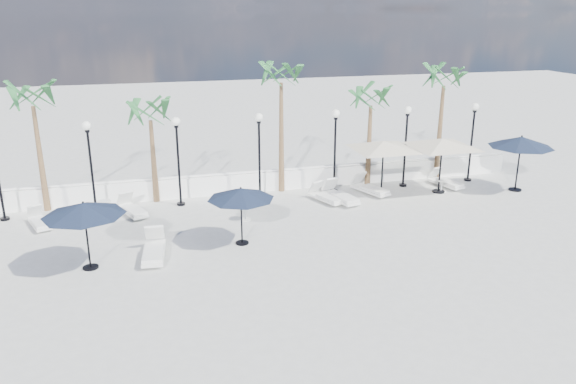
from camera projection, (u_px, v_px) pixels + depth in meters
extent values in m
plane|color=#A3A39E|center=(300.00, 257.00, 19.18)|extent=(100.00, 100.00, 0.00)
cube|color=white|center=(255.00, 182.00, 25.93)|extent=(26.00, 0.30, 0.90)
cube|color=white|center=(255.00, 171.00, 25.77)|extent=(26.00, 0.12, 0.08)
cylinder|color=black|center=(5.00, 219.00, 22.55)|extent=(0.36, 0.36, 0.10)
cylinder|color=black|center=(96.00, 211.00, 23.41)|extent=(0.36, 0.36, 0.10)
cylinder|color=black|center=(92.00, 172.00, 22.88)|extent=(0.10, 0.10, 3.50)
cylinder|color=black|center=(87.00, 131.00, 22.35)|extent=(0.18, 0.18, 0.10)
sphere|color=white|center=(87.00, 126.00, 22.29)|extent=(0.36, 0.36, 0.36)
cylinder|color=black|center=(181.00, 204.00, 24.27)|extent=(0.36, 0.36, 0.10)
cylinder|color=black|center=(179.00, 166.00, 23.74)|extent=(0.10, 0.10, 3.50)
cylinder|color=black|center=(176.00, 126.00, 23.22)|extent=(0.18, 0.18, 0.10)
sphere|color=white|center=(176.00, 121.00, 23.15)|extent=(0.36, 0.36, 0.36)
cylinder|color=black|center=(260.00, 197.00, 25.13)|extent=(0.36, 0.36, 0.10)
cylinder|color=black|center=(259.00, 160.00, 24.61)|extent=(0.10, 0.10, 3.50)
cylinder|color=black|center=(259.00, 122.00, 24.08)|extent=(0.18, 0.18, 0.10)
sphere|color=white|center=(259.00, 117.00, 24.01)|extent=(0.36, 0.36, 0.36)
cylinder|color=black|center=(334.00, 191.00, 26.00)|extent=(0.36, 0.36, 0.10)
cylinder|color=black|center=(335.00, 155.00, 25.47)|extent=(0.10, 0.10, 3.50)
cylinder|color=black|center=(336.00, 118.00, 24.94)|extent=(0.18, 0.18, 0.10)
sphere|color=white|center=(336.00, 114.00, 24.87)|extent=(0.36, 0.36, 0.36)
cylinder|color=black|center=(403.00, 185.00, 26.86)|extent=(0.36, 0.36, 0.10)
cylinder|color=black|center=(405.00, 151.00, 26.33)|extent=(0.10, 0.10, 3.50)
cylinder|color=black|center=(408.00, 115.00, 25.80)|extent=(0.18, 0.18, 0.10)
sphere|color=white|center=(408.00, 110.00, 25.73)|extent=(0.36, 0.36, 0.36)
cylinder|color=black|center=(468.00, 180.00, 27.72)|extent=(0.36, 0.36, 0.10)
cylinder|color=black|center=(471.00, 146.00, 27.19)|extent=(0.10, 0.10, 3.50)
cylinder|color=black|center=(475.00, 111.00, 26.66)|extent=(0.18, 0.18, 0.10)
sphere|color=white|center=(475.00, 107.00, 26.59)|extent=(0.36, 0.36, 0.36)
cone|color=brown|center=(41.00, 160.00, 22.99)|extent=(0.28, 0.28, 4.40)
cone|color=brown|center=(154.00, 162.00, 24.22)|extent=(0.28, 0.28, 3.60)
cone|color=brown|center=(281.00, 138.00, 25.40)|extent=(0.28, 0.28, 5.00)
cone|color=brown|center=(369.00, 146.00, 26.65)|extent=(0.28, 0.28, 3.80)
cone|color=brown|center=(440.00, 133.00, 27.43)|extent=(0.28, 0.28, 4.60)
cube|color=silver|center=(154.00, 253.00, 19.10)|extent=(0.90, 2.15, 0.11)
cube|color=silver|center=(153.00, 253.00, 18.79)|extent=(0.79, 1.47, 0.11)
cube|color=silver|center=(155.00, 232.00, 19.76)|extent=(0.70, 0.56, 0.66)
cube|color=silver|center=(40.00, 223.00, 21.83)|extent=(1.13, 1.80, 0.09)
cube|color=silver|center=(41.00, 223.00, 21.62)|extent=(0.90, 1.27, 0.09)
cube|color=silver|center=(34.00, 210.00, 22.26)|extent=(0.64, 0.57, 0.53)
cube|color=silver|center=(133.00, 211.00, 23.10)|extent=(1.29, 2.01, 0.10)
cube|color=silver|center=(135.00, 210.00, 22.86)|extent=(1.02, 1.42, 0.10)
cube|color=silver|center=(125.00, 197.00, 23.57)|extent=(0.72, 0.64, 0.60)
cube|color=silver|center=(326.00, 198.00, 24.66)|extent=(1.23, 1.92, 0.10)
cube|color=silver|center=(330.00, 198.00, 24.44)|extent=(0.98, 1.35, 0.10)
cube|color=silver|center=(316.00, 186.00, 25.11)|extent=(0.69, 0.61, 0.57)
cube|color=silver|center=(341.00, 198.00, 24.67)|extent=(1.18, 2.20, 0.11)
cube|color=silver|center=(344.00, 197.00, 24.39)|extent=(0.97, 1.53, 0.11)
cube|color=silver|center=(330.00, 184.00, 25.25)|extent=(0.76, 0.64, 0.65)
cube|color=silver|center=(446.00, 184.00, 26.75)|extent=(1.10, 1.98, 0.10)
cube|color=silver|center=(450.00, 183.00, 26.51)|extent=(0.90, 1.38, 0.10)
cube|color=silver|center=(435.00, 172.00, 27.26)|extent=(0.68, 0.58, 0.59)
cube|color=silver|center=(370.00, 190.00, 25.74)|extent=(1.35, 2.09, 0.11)
cube|color=silver|center=(374.00, 189.00, 25.49)|extent=(1.07, 1.48, 0.11)
cube|color=silver|center=(358.00, 178.00, 26.23)|extent=(0.75, 0.67, 0.62)
cylinder|color=silver|center=(105.00, 213.00, 23.24)|extent=(0.44, 0.44, 0.03)
cylinder|color=silver|center=(105.00, 208.00, 23.16)|extent=(0.07, 0.07, 0.53)
cylinder|color=silver|center=(104.00, 201.00, 23.07)|extent=(0.57, 0.57, 0.03)
cylinder|color=silver|center=(246.00, 219.00, 22.58)|extent=(0.41, 0.41, 0.03)
cylinder|color=silver|center=(245.00, 214.00, 22.51)|extent=(0.06, 0.06, 0.49)
cylinder|color=silver|center=(245.00, 208.00, 22.43)|extent=(0.54, 0.54, 0.03)
cylinder|color=silver|center=(441.00, 191.00, 26.04)|extent=(0.46, 0.46, 0.03)
cylinder|color=silver|center=(441.00, 186.00, 25.96)|extent=(0.07, 0.07, 0.55)
cylinder|color=silver|center=(442.00, 180.00, 25.87)|extent=(0.60, 0.60, 0.03)
cylinder|color=black|center=(91.00, 267.00, 18.37)|extent=(0.51, 0.51, 0.05)
cylinder|color=black|center=(87.00, 237.00, 18.03)|extent=(0.06, 0.06, 2.22)
cone|color=black|center=(84.00, 209.00, 17.74)|extent=(2.63, 2.63, 0.41)
sphere|color=black|center=(83.00, 202.00, 17.67)|extent=(0.07, 0.07, 0.07)
cylinder|color=black|center=(242.00, 243.00, 20.30)|extent=(0.48, 0.48, 0.05)
cylinder|color=black|center=(241.00, 217.00, 19.99)|extent=(0.06, 0.06, 2.06)
cone|color=black|center=(241.00, 194.00, 19.72)|extent=(2.40, 2.40, 0.39)
sphere|color=black|center=(241.00, 188.00, 19.65)|extent=(0.07, 0.07, 0.07)
cylinder|color=black|center=(515.00, 190.00, 26.25)|extent=(0.59, 0.59, 0.06)
cylinder|color=black|center=(518.00, 164.00, 25.87)|extent=(0.07, 0.07, 2.51)
cone|color=black|center=(521.00, 142.00, 25.54)|extent=(2.93, 2.93, 0.47)
sphere|color=black|center=(522.00, 136.00, 25.46)|extent=(0.08, 0.08, 0.08)
cylinder|color=black|center=(381.00, 193.00, 25.79)|extent=(0.55, 0.55, 0.06)
cylinder|color=black|center=(382.00, 168.00, 25.42)|extent=(0.07, 0.07, 2.44)
pyramid|color=#B8B092|center=(384.00, 141.00, 25.03)|extent=(5.40, 5.40, 0.37)
cylinder|color=black|center=(438.00, 191.00, 25.98)|extent=(0.58, 0.58, 0.07)
cylinder|color=black|center=(440.00, 166.00, 25.60)|extent=(0.08, 0.08, 2.51)
pyramid|color=#B8B092|center=(443.00, 138.00, 25.20)|extent=(5.45, 5.45, 0.39)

